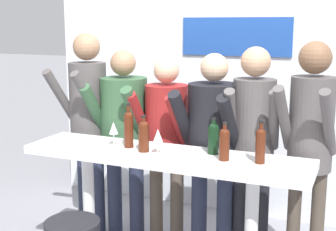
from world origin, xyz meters
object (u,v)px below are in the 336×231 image
object	(u,v)px
person_center	(213,136)
wine_bottle_2	(260,144)
person_left	(124,125)
wine_bottle_0	(213,137)
wine_bottle_3	(144,135)
person_center_right	(253,132)
person_center_left	(166,132)
wine_bottle_1	(129,128)
wine_bottle_4	(224,143)
wine_glass_1	(158,136)
wine_glass_0	(114,129)
tasting_table	(164,178)
person_far_left	(88,110)
person_right	(310,133)

from	to	relation	value
person_center	wine_bottle_2	distance (m)	0.67
person_left	wine_bottle_0	xyz separation A→B (m)	(0.94, -0.43, 0.09)
person_left	wine_bottle_3	size ratio (longest dim) A/B	6.35
person_center_right	wine_bottle_2	distance (m)	0.52
person_left	person_center_right	bearing A→B (deg)	-1.31
person_center_left	person_center	world-z (taller)	person_center
wine_bottle_1	wine_bottle_2	size ratio (longest dim) A/B	1.16
person_center_right	wine_bottle_4	distance (m)	0.53
wine_bottle_1	wine_glass_1	world-z (taller)	wine_bottle_1
wine_bottle_3	person_center_right	bearing A→B (deg)	39.65
wine_bottle_1	wine_bottle_2	world-z (taller)	wine_bottle_1
person_left	person_center_left	bearing A→B (deg)	1.23
person_center_left	person_center	size ratio (longest dim) A/B	0.97
person_left	person_center_left	world-z (taller)	person_left
wine_bottle_2	wine_glass_0	world-z (taller)	wine_bottle_2
tasting_table	wine_bottle_3	world-z (taller)	wine_bottle_3
wine_bottle_2	person_far_left	bearing A→B (deg)	162.72
person_center_right	wine_glass_1	distance (m)	0.77
person_center_left	wine_bottle_1	distance (m)	0.54
wine_bottle_3	person_left	bearing A→B (deg)	129.45
wine_bottle_2	person_right	bearing A→B (deg)	59.61
wine_glass_1	wine_bottle_0	bearing A→B (deg)	24.03
person_far_left	wine_bottle_4	world-z (taller)	person_far_left
wine_bottle_0	wine_bottle_1	size ratio (longest dim) A/B	0.78
tasting_table	person_center_left	xyz separation A→B (m)	(-0.22, 0.54, 0.20)
person_center_left	wine_bottle_2	distance (m)	1.05
person_center_right	wine_bottle_0	size ratio (longest dim) A/B	6.72
tasting_table	wine_glass_1	distance (m)	0.32
person_left	wine_bottle_4	distance (m)	1.20
wine_bottle_2	wine_glass_0	distance (m)	1.10
person_left	wine_bottle_0	size ratio (longest dim) A/B	6.51
person_center_right	wine_bottle_1	bearing A→B (deg)	-158.12
wine_bottle_3	tasting_table	bearing A→B (deg)	15.53
tasting_table	person_center_left	bearing A→B (deg)	111.97
tasting_table	wine_bottle_3	bearing A→B (deg)	-164.47
person_center	wine_bottle_1	bearing A→B (deg)	-133.37
person_far_left	wine_glass_0	distance (m)	0.72
person_center_right	wine_bottle_1	distance (m)	0.94
person_center_left	wine_glass_1	size ratio (longest dim) A/B	9.08
wine_bottle_1	person_center	bearing A→B (deg)	42.14
wine_bottle_1	person_center_left	bearing A→B (deg)	82.39
person_right	wine_bottle_3	world-z (taller)	person_right
wine_glass_1	wine_bottle_1	bearing A→B (deg)	164.18
person_center_left	wine_bottle_2	xyz separation A→B (m)	(0.89, -0.54, 0.12)
person_right	wine_bottle_1	bearing A→B (deg)	-153.23
person_left	person_center_right	world-z (taller)	person_center_right
wine_glass_0	wine_glass_1	bearing A→B (deg)	-12.01
person_center	wine_bottle_1	size ratio (longest dim) A/B	5.05
person_left	tasting_table	bearing A→B (deg)	-40.89
person_far_left	person_left	size ratio (longest dim) A/B	1.08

